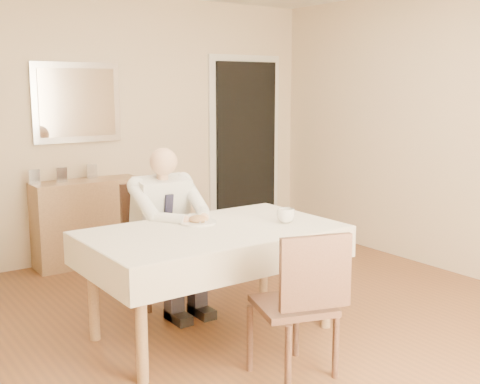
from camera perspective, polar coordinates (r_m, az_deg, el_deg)
room at (r=4.03m, az=2.86°, el=4.19°), size 5.00×5.02×2.60m
doorway at (r=6.94m, az=0.51°, el=4.19°), size 0.96×0.07×2.10m
mirror at (r=5.99m, az=-15.19°, el=8.18°), size 0.86×0.04×0.76m
dining_table at (r=4.11m, az=-2.62°, el=-4.63°), size 1.72×1.03×0.75m
chair_far at (r=4.90m, az=-8.17°, el=-3.97°), size 0.46×0.46×0.94m
chair_near at (r=3.53m, az=5.90°, el=-9.95°), size 0.53×0.54×0.90m
seated_man at (r=4.61m, az=-6.58°, el=-2.79°), size 0.48×0.72×1.24m
plate at (r=4.25m, az=-4.00°, el=-2.89°), size 0.26×0.26×0.02m
food at (r=4.24m, az=-4.00°, el=-2.60°), size 0.14×0.14×0.06m
knife at (r=4.21m, az=-3.11°, el=-2.75°), size 0.01×0.13×0.01m
fork at (r=4.17m, az=-4.05°, el=-2.88°), size 0.01×0.13×0.01m
coffee_mug at (r=4.27m, az=4.37°, el=-2.25°), size 0.15×0.15×0.10m
sideboard at (r=6.00m, az=-14.21°, el=-2.79°), size 1.03×0.35×0.82m
photo_frame_left at (r=5.79m, az=-18.92°, el=1.35°), size 0.10×0.02×0.14m
photo_frame_center at (r=5.85m, az=-16.55°, el=1.56°), size 0.10×0.02×0.14m
photo_frame_right at (r=6.00m, az=-13.86°, el=1.90°), size 0.10×0.02×0.14m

